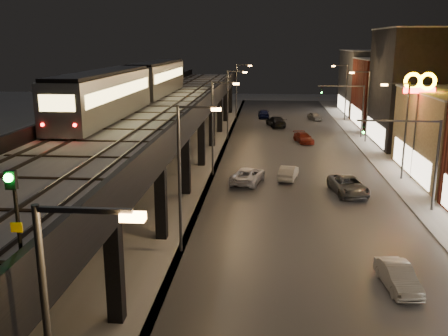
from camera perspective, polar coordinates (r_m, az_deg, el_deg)
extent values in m
cube|color=#46474D|center=(51.71, 8.26, 0.10)|extent=(17.00, 120.00, 0.06)
cube|color=#9FA1A8|center=(53.25, 19.06, -0.09)|extent=(4.00, 120.00, 0.14)
cube|color=#9FA1A8|center=(52.65, -6.57, 0.41)|extent=(11.00, 120.00, 0.06)
cube|color=black|center=(48.68, -7.46, 6.18)|extent=(9.00, 100.00, 1.00)
cube|color=black|center=(23.35, -12.40, -11.09)|extent=(0.70, 0.70, 5.30)
cube|color=black|center=(23.77, -21.30, -4.80)|extent=(8.00, 0.60, 0.50)
cube|color=black|center=(34.65, -19.29, -3.13)|extent=(0.70, 0.70, 5.30)
cube|color=black|center=(32.36, -7.22, -3.63)|extent=(0.70, 0.70, 5.30)
cube|color=black|center=(32.67, -13.72, 0.80)|extent=(8.00, 0.60, 0.50)
cube|color=black|center=(43.61, -14.03, 0.72)|extent=(0.70, 0.70, 5.30)
cube|color=black|center=(41.82, -4.39, 0.54)|extent=(0.70, 0.70, 5.30)
cube|color=black|center=(42.06, -9.44, 3.95)|extent=(8.00, 0.60, 0.50)
cube|color=black|center=(52.95, -10.58, 3.24)|extent=(0.70, 0.70, 5.30)
cube|color=black|center=(51.48, -2.60, 3.16)|extent=(0.70, 0.70, 5.30)
cube|color=black|center=(51.68, -6.73, 5.93)|extent=(8.00, 0.60, 0.50)
cube|color=black|center=(62.50, -8.17, 4.99)|extent=(0.70, 0.70, 5.30)
cube|color=black|center=(61.26, -1.38, 4.94)|extent=(0.70, 0.70, 5.30)
cube|color=black|center=(61.42, -4.86, 7.28)|extent=(8.00, 0.60, 0.50)
cube|color=black|center=(72.16, -6.39, 6.27)|extent=(0.70, 0.70, 5.30)
cube|color=black|center=(71.09, -0.50, 6.24)|extent=(0.70, 0.70, 5.30)
cube|color=black|center=(71.23, -3.50, 8.25)|extent=(8.00, 0.60, 0.50)
cube|color=black|center=(81.91, -5.03, 7.24)|extent=(0.70, 0.70, 5.30)
cube|color=black|center=(80.97, 0.18, 7.21)|extent=(0.70, 0.70, 5.30)
cube|color=black|center=(81.09, -2.46, 8.99)|extent=(8.00, 0.60, 0.50)
cube|color=black|center=(91.71, -3.95, 8.00)|extent=(0.70, 0.70, 5.30)
cube|color=black|center=(90.87, 0.71, 7.97)|extent=(0.70, 0.70, 5.30)
cube|color=black|center=(90.98, -1.65, 9.56)|extent=(8.00, 0.60, 0.50)
cube|color=#B2B7C1|center=(48.61, -7.48, 6.85)|extent=(8.40, 100.00, 0.16)
cube|color=#332D28|center=(49.37, -11.16, 7.01)|extent=(0.08, 98.00, 0.16)
cube|color=#332D28|center=(49.00, -9.53, 7.02)|extent=(0.08, 98.00, 0.16)
cube|color=#332D28|center=(48.33, -5.99, 7.04)|extent=(0.08, 98.00, 0.16)
cube|color=#332D28|center=(48.08, -4.29, 7.04)|extent=(0.08, 98.00, 0.16)
cube|color=black|center=(35.19, -12.31, 4.05)|extent=(7.80, 0.24, 0.06)
cube|color=black|center=(50.53, -7.00, 7.27)|extent=(7.80, 0.24, 0.06)
cube|color=black|center=(66.19, -4.15, 8.95)|extent=(7.80, 0.24, 0.06)
cube|color=black|center=(81.97, -2.38, 9.98)|extent=(7.80, 0.24, 0.06)
cube|color=black|center=(47.81, -2.35, 7.41)|extent=(0.30, 100.00, 1.10)
cube|color=black|center=(49.66, -12.45, 7.34)|extent=(0.30, 100.00, 1.10)
cube|color=#FFE8C1|center=(50.20, 20.50, 0.75)|extent=(0.10, 12.00, 2.40)
cube|color=black|center=(66.30, 22.39, 8.39)|extent=(12.00, 13.00, 14.00)
cube|color=#FFE8C1|center=(65.45, 16.88, 4.00)|extent=(0.10, 10.40, 2.40)
cube|color=#B2B7C1|center=(66.09, 22.98, 14.49)|extent=(12.20, 13.20, 0.16)
cube|color=maroon|center=(79.90, 19.33, 8.03)|extent=(12.00, 12.00, 10.00)
cube|color=#FFE8C1|center=(79.03, 14.86, 5.80)|extent=(0.10, 9.60, 2.40)
cube|color=#B2B7C1|center=(79.59, 19.63, 11.66)|extent=(12.20, 12.20, 0.16)
cube|color=#3E3E40|center=(93.44, 17.28, 9.27)|extent=(12.00, 16.00, 11.00)
cube|color=#FFE8C1|center=(92.74, 13.43, 7.06)|extent=(0.10, 12.80, 2.40)
cube|color=#B2B7C1|center=(93.19, 17.54, 12.69)|extent=(12.20, 16.20, 0.16)
cube|color=#38383A|center=(11.42, -15.75, -4.67)|extent=(2.20, 0.12, 0.12)
cube|color=#EB9947|center=(11.13, -10.37, -5.52)|extent=(0.55, 0.28, 0.18)
cylinder|color=#38383A|center=(29.64, -5.10, -1.50)|extent=(0.18, 0.18, 9.00)
cube|color=#38383A|center=(28.60, -3.11, 6.96)|extent=(2.20, 0.12, 0.12)
cube|color=#EB9947|center=(28.48, -0.90, 6.71)|extent=(0.55, 0.28, 0.18)
cylinder|color=#38383A|center=(47.05, -1.33, 4.41)|extent=(0.18, 0.18, 9.00)
cube|color=#38383A|center=(46.40, 0.01, 9.76)|extent=(2.20, 0.12, 0.12)
cube|color=#EB9947|center=(46.33, 1.39, 9.60)|extent=(0.55, 0.28, 0.18)
cylinder|color=#38383A|center=(48.45, 20.02, 3.84)|extent=(0.18, 0.18, 9.00)
cube|color=#38383A|center=(47.65, 19.17, 9.10)|extent=(2.20, 0.12, 0.12)
cube|color=#EB9947|center=(47.40, 17.86, 9.03)|extent=(0.55, 0.28, 0.18)
cylinder|color=#38383A|center=(64.79, 0.41, 7.11)|extent=(0.18, 0.18, 9.00)
cube|color=#38383A|center=(64.32, 1.42, 10.99)|extent=(2.20, 0.12, 0.12)
cube|color=#EB9947|center=(64.26, 2.41, 10.87)|extent=(0.55, 0.28, 0.18)
cylinder|color=#38383A|center=(65.81, 16.07, 6.67)|extent=(0.18, 0.18, 9.00)
cube|color=#38383A|center=(65.22, 15.38, 10.54)|extent=(2.20, 0.12, 0.12)
cube|color=#EB9947|center=(65.04, 14.40, 10.49)|extent=(0.55, 0.28, 0.18)
cylinder|color=#38383A|center=(82.64, 1.41, 8.64)|extent=(0.18, 0.18, 9.00)
cube|color=#38383A|center=(82.27, 2.21, 11.68)|extent=(2.20, 0.12, 0.12)
cube|color=#EB9947|center=(82.23, 2.99, 11.59)|extent=(0.55, 0.28, 0.18)
cylinder|color=#38383A|center=(83.44, 13.77, 8.30)|extent=(0.18, 0.18, 9.00)
cube|color=#38383A|center=(82.97, 13.18, 11.35)|extent=(2.20, 0.12, 0.12)
cube|color=#EB9947|center=(82.83, 12.41, 11.30)|extent=(0.55, 0.28, 0.18)
cylinder|color=#38383A|center=(40.20, 23.10, 0.11)|extent=(0.20, 0.20, 7.00)
cube|color=#38383A|center=(38.73, 19.36, 5.09)|extent=(6.00, 0.12, 0.12)
imported|color=black|center=(38.26, 15.66, 4.51)|extent=(0.20, 0.16, 1.00)
sphere|color=#0CFF26|center=(38.15, 15.67, 4.10)|extent=(0.18, 0.18, 0.18)
cylinder|color=#38383A|center=(68.86, 15.55, 6.17)|extent=(0.20, 0.20, 7.00)
cube|color=#38383A|center=(68.01, 13.23, 9.11)|extent=(6.00, 0.12, 0.12)
imported|color=black|center=(67.74, 11.09, 8.77)|extent=(0.20, 0.16, 1.00)
sphere|color=#0CFF26|center=(67.62, 11.09, 8.55)|extent=(0.18, 0.18, 0.18)
cube|color=gray|center=(41.02, -13.51, 7.99)|extent=(3.01, 18.18, 3.43)
cube|color=black|center=(40.88, -13.66, 10.56)|extent=(2.70, 17.66, 0.26)
cube|color=#FCDA78|center=(41.48, -15.56, 8.58)|extent=(0.05, 16.62, 0.94)
cube|color=#FCDA78|center=(40.53, -11.49, 8.69)|extent=(0.05, 16.62, 0.94)
cube|color=gray|center=(59.95, -7.59, 10.10)|extent=(3.01, 18.18, 3.43)
cube|color=black|center=(59.85, -7.65, 11.86)|extent=(2.70, 17.66, 0.26)
cube|color=#FCDA78|center=(60.26, -9.04, 10.51)|extent=(0.05, 16.62, 0.94)
cube|color=#FCDA78|center=(59.61, -6.16, 10.57)|extent=(0.05, 16.62, 0.94)
cube|color=#FCDA78|center=(32.51, -18.57, 7.04)|extent=(2.29, 0.05, 1.04)
sphere|color=#FF0C0C|center=(33.09, -20.06, 4.67)|extent=(0.21, 0.21, 0.21)
sphere|color=#FF0C0C|center=(32.27, -16.70, 4.71)|extent=(0.21, 0.21, 0.21)
cylinder|color=black|center=(14.25, -22.51, -5.47)|extent=(0.11, 0.11, 2.68)
cube|color=black|center=(13.83, -23.16, -1.27)|extent=(0.29, 0.16, 0.49)
sphere|color=#0CFF26|center=(13.71, -23.43, -1.04)|extent=(0.23, 0.23, 0.23)
cube|color=#D4AE00|center=(14.22, -22.62, -6.28)|extent=(0.31, 0.04, 0.27)
imported|color=silver|center=(46.77, 7.37, -0.58)|extent=(2.14, 4.21, 1.32)
imported|color=silver|center=(45.31, 2.73, -0.89)|extent=(3.36, 5.49, 1.42)
imported|color=black|center=(76.21, 5.96, 5.27)|extent=(3.35, 5.67, 1.54)
imported|color=#0B1036|center=(84.89, 4.56, 6.19)|extent=(1.99, 4.46, 1.49)
imported|color=#939496|center=(27.92, 19.25, -11.76)|extent=(1.79, 4.05, 1.29)
imported|color=#575A60|center=(43.23, 14.02, -2.02)|extent=(3.27, 5.64, 1.48)
imported|color=maroon|center=(64.30, 9.07, 3.38)|extent=(2.76, 4.59, 1.25)
imported|color=gray|center=(83.41, 10.34, 5.79)|extent=(2.53, 4.02, 1.28)
cylinder|color=#38383A|center=(49.18, 20.98, 3.29)|extent=(0.24, 0.24, 7.98)
cube|color=#FF0C0C|center=(48.62, 21.43, 8.26)|extent=(2.79, 0.25, 0.50)
torus|color=#FFB000|center=(48.38, 20.77, 9.24)|extent=(1.63, 0.43, 1.62)
torus|color=#FFB000|center=(48.75, 22.25, 9.14)|extent=(1.63, 0.43, 1.62)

